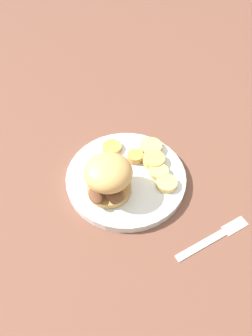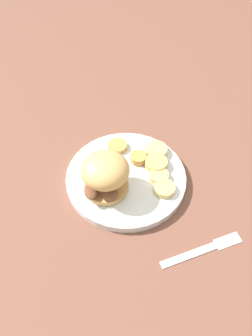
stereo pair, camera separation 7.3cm
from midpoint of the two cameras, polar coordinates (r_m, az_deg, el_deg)
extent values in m
plane|color=brown|center=(0.77, 2.73, -2.33)|extent=(4.00, 4.00, 0.00)
cylinder|color=silver|center=(0.76, 2.75, -1.89)|extent=(0.28, 0.28, 0.02)
torus|color=silver|center=(0.76, 2.78, -1.52)|extent=(0.28, 0.28, 0.01)
cylinder|color=tan|center=(0.72, -0.55, -3.34)|extent=(0.10, 0.10, 0.01)
ellipsoid|color=#563323|center=(0.72, -0.36, -1.84)|extent=(0.03, 0.05, 0.01)
ellipsoid|color=brown|center=(0.70, -3.25, -4.16)|extent=(0.05, 0.05, 0.02)
ellipsoid|color=#4C281E|center=(0.73, -0.27, -1.28)|extent=(0.03, 0.05, 0.01)
ellipsoid|color=brown|center=(0.69, -0.04, -4.34)|extent=(0.04, 0.06, 0.02)
ellipsoid|color=tan|center=(0.68, -0.59, -0.53)|extent=(0.10, 0.10, 0.06)
cylinder|color=tan|center=(0.77, 7.98, 0.66)|extent=(0.05, 0.05, 0.02)
cylinder|color=#DBB766|center=(0.80, 7.85, 2.93)|extent=(0.05, 0.05, 0.02)
cylinder|color=#DBB766|center=(0.73, 9.59, -3.72)|extent=(0.05, 0.05, 0.01)
cylinder|color=#BC8942|center=(0.78, 4.87, 1.61)|extent=(0.04, 0.04, 0.02)
cylinder|color=#DBB766|center=(0.75, 8.56, -1.56)|extent=(0.04, 0.04, 0.01)
cylinder|color=#BC8942|center=(0.80, 1.11, 3.72)|extent=(0.05, 0.05, 0.01)
cube|color=silver|center=(0.69, 14.05, -14.70)|extent=(0.12, 0.06, 0.00)
cube|color=silver|center=(0.73, 20.18, -12.00)|extent=(0.06, 0.04, 0.00)
camera|label=1|loc=(0.04, -87.13, 3.49)|focal=35.00mm
camera|label=2|loc=(0.04, 92.87, -3.49)|focal=35.00mm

